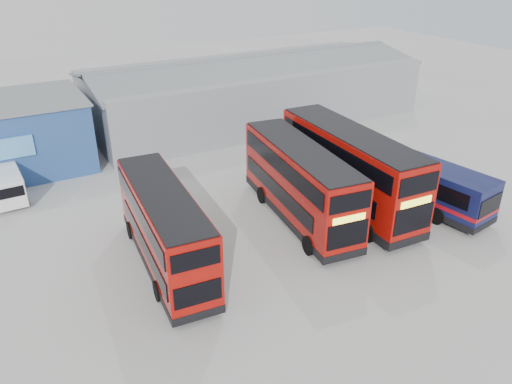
{
  "coord_description": "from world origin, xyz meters",
  "views": [
    {
      "loc": [
        -14.31,
        -20.39,
        14.87
      ],
      "look_at": [
        -1.74,
        2.06,
        2.1
      ],
      "focal_mm": 35.0,
      "sensor_mm": 36.0,
      "label": 1
    }
  ],
  "objects_px": {
    "single_decker_blue": "(409,179)",
    "panel_van": "(5,183)",
    "double_decker_centre": "(300,184)",
    "maintenance_shed": "(253,91)",
    "double_decker_right": "(349,170)",
    "double_decker_left": "(165,230)"
  },
  "relations": [
    {
      "from": "double_decker_centre",
      "to": "double_decker_right",
      "type": "bearing_deg",
      "value": 4.89
    },
    {
      "from": "double_decker_centre",
      "to": "maintenance_shed",
      "type": "bearing_deg",
      "value": 76.04
    },
    {
      "from": "maintenance_shed",
      "to": "single_decker_blue",
      "type": "bearing_deg",
      "value": -89.07
    },
    {
      "from": "single_decker_blue",
      "to": "panel_van",
      "type": "xyz_separation_m",
      "value": [
        -22.59,
        12.65,
        -0.32
      ]
    },
    {
      "from": "maintenance_shed",
      "to": "single_decker_blue",
      "type": "height_order",
      "value": "maintenance_shed"
    },
    {
      "from": "double_decker_centre",
      "to": "panel_van",
      "type": "relative_size",
      "value": 2.3
    },
    {
      "from": "single_decker_blue",
      "to": "panel_van",
      "type": "bearing_deg",
      "value": -37.76
    },
    {
      "from": "panel_van",
      "to": "maintenance_shed",
      "type": "bearing_deg",
      "value": 15.92
    },
    {
      "from": "double_decker_centre",
      "to": "panel_van",
      "type": "bearing_deg",
      "value": 150.28
    },
    {
      "from": "double_decker_centre",
      "to": "single_decker_blue",
      "type": "bearing_deg",
      "value": -3.04
    },
    {
      "from": "single_decker_blue",
      "to": "panel_van",
      "type": "distance_m",
      "value": 25.89
    },
    {
      "from": "double_decker_right",
      "to": "double_decker_centre",
      "type": "bearing_deg",
      "value": -179.04
    },
    {
      "from": "double_decker_centre",
      "to": "panel_van",
      "type": "height_order",
      "value": "double_decker_centre"
    },
    {
      "from": "double_decker_right",
      "to": "maintenance_shed",
      "type": "bearing_deg",
      "value": 82.1
    },
    {
      "from": "double_decker_right",
      "to": "panel_van",
      "type": "bearing_deg",
      "value": 151.58
    },
    {
      "from": "double_decker_centre",
      "to": "single_decker_blue",
      "type": "xyz_separation_m",
      "value": [
        7.5,
        -1.34,
        -0.81
      ]
    },
    {
      "from": "double_decker_centre",
      "to": "single_decker_blue",
      "type": "distance_m",
      "value": 7.66
    },
    {
      "from": "maintenance_shed",
      "to": "double_decker_left",
      "type": "distance_m",
      "value": 25.08
    },
    {
      "from": "double_decker_centre",
      "to": "single_decker_blue",
      "type": "height_order",
      "value": "double_decker_centre"
    },
    {
      "from": "single_decker_blue",
      "to": "double_decker_left",
      "type": "bearing_deg",
      "value": -10.25
    },
    {
      "from": "maintenance_shed",
      "to": "double_decker_left",
      "type": "relative_size",
      "value": 2.97
    },
    {
      "from": "maintenance_shed",
      "to": "panel_van",
      "type": "relative_size",
      "value": 6.36
    }
  ]
}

